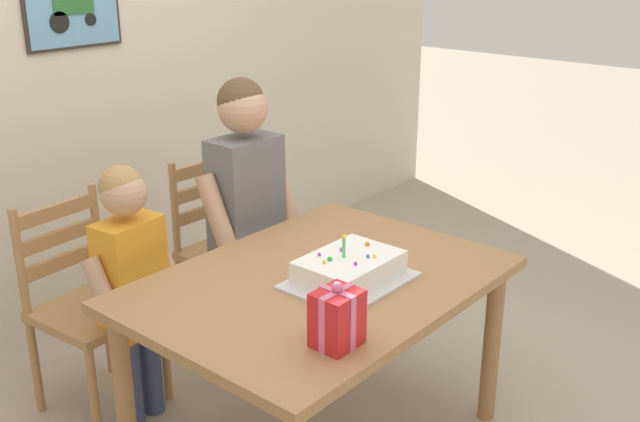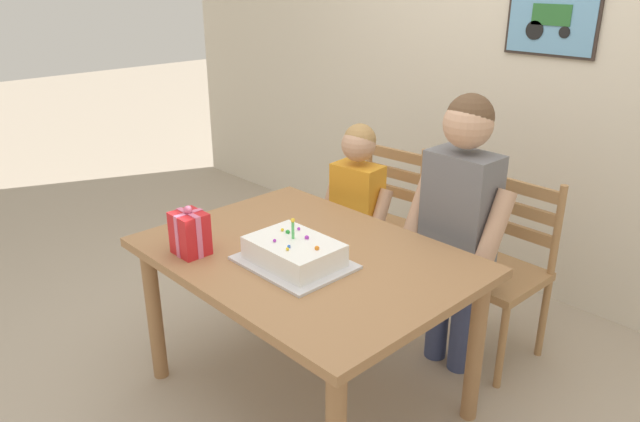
{
  "view_description": "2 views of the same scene",
  "coord_description": "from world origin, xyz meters",
  "px_view_note": "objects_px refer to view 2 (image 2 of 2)",
  "views": [
    {
      "loc": [
        -1.9,
        -1.62,
        1.91
      ],
      "look_at": [
        0.06,
        0.05,
        0.97
      ],
      "focal_mm": 42.18,
      "sensor_mm": 36.0,
      "label": 1
    },
    {
      "loc": [
        1.68,
        -1.52,
        1.83
      ],
      "look_at": [
        0.02,
        0.06,
        0.91
      ],
      "focal_mm": 33.64,
      "sensor_mm": 36.0,
      "label": 2
    }
  ],
  "objects_px": {
    "child_older": "(460,210)",
    "gift_box_red_large": "(190,233)",
    "dining_table": "(306,272)",
    "chair_left": "(378,224)",
    "child_younger": "(357,204)",
    "chair_right": "(499,269)",
    "birthday_cake": "(294,253)"
  },
  "relations": [
    {
      "from": "gift_box_red_large",
      "to": "child_older",
      "type": "xyz_separation_m",
      "value": [
        0.62,
        1.03,
        -0.0
      ]
    },
    {
      "from": "chair_right",
      "to": "child_older",
      "type": "xyz_separation_m",
      "value": [
        -0.1,
        -0.25,
        0.35
      ]
    },
    {
      "from": "chair_right",
      "to": "child_younger",
      "type": "relative_size",
      "value": 0.83
    },
    {
      "from": "chair_left",
      "to": "child_younger",
      "type": "xyz_separation_m",
      "value": [
        0.05,
        -0.25,
        0.21
      ]
    },
    {
      "from": "child_younger",
      "to": "child_older",
      "type": "bearing_deg",
      "value": -0.05
    },
    {
      "from": "dining_table",
      "to": "gift_box_red_large",
      "type": "distance_m",
      "value": 0.51
    },
    {
      "from": "dining_table",
      "to": "chair_right",
      "type": "distance_m",
      "value": 1.02
    },
    {
      "from": "birthday_cake",
      "to": "gift_box_red_large",
      "type": "bearing_deg",
      "value": -146.6
    },
    {
      "from": "child_older",
      "to": "chair_right",
      "type": "bearing_deg",
      "value": 68.59
    },
    {
      "from": "child_younger",
      "to": "chair_right",
      "type": "bearing_deg",
      "value": 18.68
    },
    {
      "from": "gift_box_red_large",
      "to": "chair_left",
      "type": "relative_size",
      "value": 0.23
    },
    {
      "from": "gift_box_red_large",
      "to": "chair_right",
      "type": "height_order",
      "value": "gift_box_red_large"
    },
    {
      "from": "dining_table",
      "to": "gift_box_red_large",
      "type": "relative_size",
      "value": 6.28
    },
    {
      "from": "chair_left",
      "to": "child_younger",
      "type": "bearing_deg",
      "value": -77.59
    },
    {
      "from": "dining_table",
      "to": "gift_box_red_large",
      "type": "xyz_separation_m",
      "value": [
        -0.33,
        -0.35,
        0.18
      ]
    },
    {
      "from": "gift_box_red_large",
      "to": "chair_left",
      "type": "distance_m",
      "value": 1.33
    },
    {
      "from": "chair_right",
      "to": "child_older",
      "type": "distance_m",
      "value": 0.44
    },
    {
      "from": "gift_box_red_large",
      "to": "child_younger",
      "type": "distance_m",
      "value": 1.04
    },
    {
      "from": "birthday_cake",
      "to": "gift_box_red_large",
      "type": "height_order",
      "value": "gift_box_red_large"
    },
    {
      "from": "chair_left",
      "to": "child_younger",
      "type": "height_order",
      "value": "child_younger"
    },
    {
      "from": "gift_box_red_large",
      "to": "child_younger",
      "type": "relative_size",
      "value": 0.19
    },
    {
      "from": "child_younger",
      "to": "chair_left",
      "type": "bearing_deg",
      "value": 102.41
    },
    {
      "from": "gift_box_red_large",
      "to": "child_younger",
      "type": "xyz_separation_m",
      "value": [
        -0.01,
        1.03,
        -0.15
      ]
    },
    {
      "from": "dining_table",
      "to": "child_older",
      "type": "distance_m",
      "value": 0.76
    },
    {
      "from": "birthday_cake",
      "to": "gift_box_red_large",
      "type": "xyz_separation_m",
      "value": [
        -0.37,
        -0.25,
        0.04
      ]
    },
    {
      "from": "child_younger",
      "to": "gift_box_red_large",
      "type": "bearing_deg",
      "value": -89.26
    },
    {
      "from": "birthday_cake",
      "to": "chair_right",
      "type": "bearing_deg",
      "value": 71.4
    },
    {
      "from": "child_older",
      "to": "gift_box_red_large",
      "type": "bearing_deg",
      "value": -121.14
    },
    {
      "from": "birthday_cake",
      "to": "chair_left",
      "type": "height_order",
      "value": "birthday_cake"
    },
    {
      "from": "birthday_cake",
      "to": "child_younger",
      "type": "relative_size",
      "value": 0.4
    },
    {
      "from": "child_older",
      "to": "child_younger",
      "type": "distance_m",
      "value": 0.65
    },
    {
      "from": "dining_table",
      "to": "birthday_cake",
      "type": "distance_m",
      "value": 0.18
    }
  ]
}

